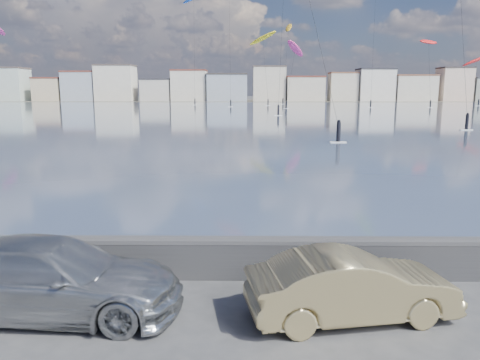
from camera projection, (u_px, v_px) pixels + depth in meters
name	position (u px, v px, depth m)	size (l,w,h in m)	color
ground	(185.00, 334.00, 8.81)	(700.00, 700.00, 0.00)	#333335
bay_water	(239.00, 112.00, 98.65)	(500.00, 177.00, 0.00)	#36455E
far_shore_strip	(242.00, 100.00, 205.18)	(500.00, 60.00, 0.00)	#4C473D
seawall	(198.00, 255.00, 11.35)	(400.00, 0.36, 1.08)	#28282B
far_buildings	(245.00, 86.00, 190.28)	(240.79, 13.26, 14.60)	white
car_silver	(52.00, 278.00, 9.52)	(2.16, 5.31, 1.54)	#AAADB0
car_champagne	(352.00, 286.00, 9.32)	(1.45, 4.16, 1.37)	tan
kitesurfer_2	(289.00, 29.00, 157.59)	(4.92, 16.18, 27.70)	#BF8C19
kitesurfer_6	(295.00, 50.00, 123.24)	(6.78, 13.94, 17.78)	#E5338C
kitesurfer_7	(263.00, 39.00, 142.45)	(9.48, 12.99, 22.51)	yellow
kitesurfer_13	(429.00, 43.00, 125.75)	(7.80, 10.87, 18.23)	red
kitesurfer_14	(476.00, 61.00, 142.89)	(9.28, 13.01, 15.86)	red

